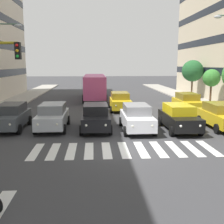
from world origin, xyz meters
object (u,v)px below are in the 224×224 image
Objects in this scene: bus_behind_traffic at (95,85)px; street_tree_2 at (211,78)px; car_1 at (179,117)px; street_tree_3 at (193,71)px; car_2 at (137,117)px; car_row2_1 at (120,101)px; car_4 at (53,116)px; car_3 at (96,117)px; car_5 at (11,116)px; car_0 at (221,116)px; car_row2_0 at (188,102)px.

bus_behind_traffic is 13.74m from street_tree_2.
car_1 is 1.20× the size of street_tree_2.
street_tree_3 is (-6.79, -16.56, 2.65)m from car_1.
car_2 and car_row2_1 have the same top height.
car_row2_1 is (-5.29, -7.37, 0.00)m from car_4.
car_3 is at bearing 52.41° from street_tree_3.
car_4 is 2.82m from car_5.
car_1 is 17.74m from bus_behind_traffic.
car_2 is 1.00× the size of car_4.
bus_behind_traffic is (2.71, -16.66, 0.97)m from car_2.
car_0 is 1.00× the size of car_3.
street_tree_3 is at bearing -111.75° from car_row2_0.
car_row2_1 is 10.25m from street_tree_2.
car_0 is 6.81m from car_row2_0.
car_row2_1 is 0.94× the size of street_tree_3.
street_tree_3 reaches higher than street_tree_2.
car_1 is at bearing 57.74° from street_tree_2.
car_5 is 10.86m from car_row2_1.
car_row2_0 is (-3.07, -7.24, 0.00)m from car_1.
car_row2_0 and car_row2_1 have the same top height.
car_0 is 8.57m from car_3.
car_0 and car_row2_0 have the same top height.
car_5 is at bearing 69.97° from bus_behind_traffic.
car_4 is at bearing 177.14° from car_5.
street_tree_2 reaches higher than car_row2_1.
street_tree_2 is (-12.18, 6.27, 1.07)m from bus_behind_traffic.
car_0 is at bearing -171.98° from car_1.
car_5 is at bearing 23.16° from car_row2_0.
car_row2_0 is 1.20× the size of street_tree_2.
car_5 is 0.42× the size of bus_behind_traffic.
car_4 is 1.00× the size of car_5.
car_row2_0 is at bearing 42.71° from street_tree_2.
bus_behind_traffic is at bearing -100.41° from car_4.
car_3 and car_5 have the same top height.
car_row2_0 is at bearing 131.87° from bus_behind_traffic.
car_0 is 14.31m from car_5.
car_row2_0 is 1.00× the size of car_row2_1.
bus_behind_traffic is at bearing -1.24° from street_tree_3.
car_1 is at bearing 8.02° from car_0.
car_5 is at bearing -2.76° from car_0.
street_tree_2 is at bearing -152.21° from car_5.
car_5 is (8.44, -0.95, 0.00)m from car_2.
bus_behind_traffic is at bearing -74.33° from car_row2_1.
car_1 and car_2 have the same top height.
street_tree_3 is (-12.31, 0.27, 1.68)m from bus_behind_traffic.
street_tree_2 is 0.78× the size of street_tree_3.
car_5 and car_row2_0 have the same top height.
car_2 and car_3 have the same top height.
car_1 is 8.48m from car_4.
car_row2_1 is at bearing -51.97° from car_0.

